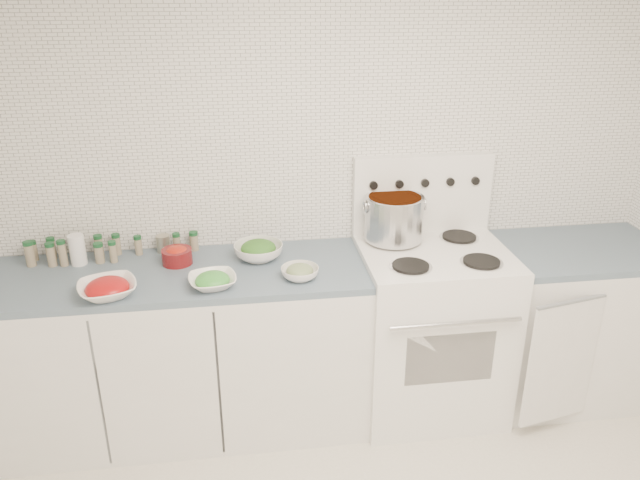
{
  "coord_description": "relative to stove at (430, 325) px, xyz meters",
  "views": [
    {
      "loc": [
        -0.52,
        -1.63,
        2.24
      ],
      "look_at": [
        -0.13,
        1.14,
        1.05
      ],
      "focal_mm": 35.0,
      "sensor_mm": 36.0,
      "label": 1
    }
  ],
  "objects": [
    {
      "name": "tin_can",
      "position": [
        -1.39,
        0.26,
        0.45
      ],
      "size": [
        0.08,
        0.08,
        0.09
      ],
      "primitive_type": "cylinder",
      "rotation": [
        0.0,
        0.0,
        -0.1
      ],
      "color": "#9C9884",
      "rests_on": "counter_left"
    },
    {
      "name": "stock_pot",
      "position": [
        -0.18,
        0.16,
        0.58
      ],
      "size": [
        0.33,
        0.31,
        0.23
      ],
      "rotation": [
        0.0,
        0.0,
        0.38
      ],
      "color": "silver",
      "rests_on": "stove"
    },
    {
      "name": "salt_canister",
      "position": [
        -1.8,
        0.16,
        0.48
      ],
      "size": [
        0.1,
        0.1,
        0.16
      ],
      "primitive_type": "cylinder",
      "rotation": [
        0.0,
        0.0,
        -0.43
      ],
      "color": "white",
      "rests_on": "counter_left"
    },
    {
      "name": "counter_left",
      "position": [
        -1.3,
        0.0,
        -0.05
      ],
      "size": [
        1.85,
        0.62,
        0.9
      ],
      "color": "white",
      "rests_on": "ground"
    },
    {
      "name": "bowl_zucchini",
      "position": [
        -0.72,
        -0.15,
        0.44
      ],
      "size": [
        0.19,
        0.19,
        0.07
      ],
      "color": "white",
      "rests_on": "counter_left"
    },
    {
      "name": "spice_cluster",
      "position": [
        -1.74,
        0.22,
        0.46
      ],
      "size": [
        0.85,
        0.15,
        0.14
      ],
      "color": "gray",
      "rests_on": "counter_left"
    },
    {
      "name": "counter_right",
      "position": [
        0.82,
        0.0,
        -0.05
      ],
      "size": [
        0.89,
        0.71,
        0.9
      ],
      "color": "white",
      "rests_on": "ground"
    },
    {
      "name": "bowl_broccoli",
      "position": [
        -0.9,
        0.11,
        0.45
      ],
      "size": [
        0.29,
        0.29,
        0.1
      ],
      "color": "white",
      "rests_on": "counter_left"
    },
    {
      "name": "bowl_snowpea",
      "position": [
        -1.13,
        -0.18,
        0.43
      ],
      "size": [
        0.25,
        0.25,
        0.07
      ],
      "color": "white",
      "rests_on": "counter_left"
    },
    {
      "name": "bowl_tomato",
      "position": [
        -1.6,
        -0.2,
        0.44
      ],
      "size": [
        0.32,
        0.32,
        0.09
      ],
      "color": "white",
      "rests_on": "counter_left"
    },
    {
      "name": "room_walls",
      "position": [
        -0.48,
        -1.19,
        1.06
      ],
      "size": [
        3.54,
        3.04,
        2.52
      ],
      "color": "white",
      "rests_on": "ground"
    },
    {
      "name": "stove",
      "position": [
        0.0,
        0.0,
        0.0
      ],
      "size": [
        0.76,
        0.7,
        1.36
      ],
      "color": "white",
      "rests_on": "ground"
    },
    {
      "name": "bowl_pepper",
      "position": [
        -1.31,
        0.1,
        0.45
      ],
      "size": [
        0.15,
        0.15,
        0.09
      ],
      "color": "#601012",
      "rests_on": "counter_left"
    }
  ]
}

